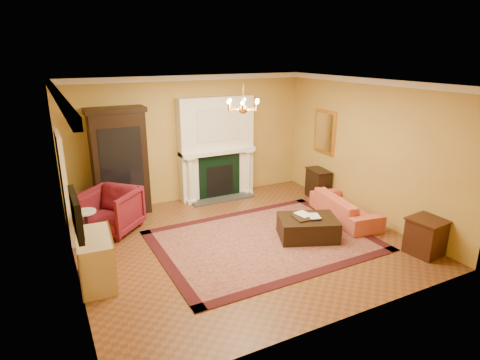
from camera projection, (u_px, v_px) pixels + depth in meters
floor at (243, 241)px, 7.81m from camera, size 6.00×5.50×0.02m
ceiling at (243, 82)px, 6.88m from camera, size 6.00×5.50×0.02m
wall_back at (191, 139)px, 9.69m from camera, size 6.00×0.02×3.00m
wall_front at (345, 221)px, 5.00m from camera, size 6.00×0.02×3.00m
wall_left at (66, 192)px, 6.05m from camera, size 0.02×5.50×3.00m
wall_right at (367, 150)px, 8.64m from camera, size 0.02×5.50×3.00m
fireplace at (217, 150)px, 9.88m from camera, size 1.90×0.70×2.50m
crown_molding at (220, 83)px, 7.71m from camera, size 6.00×5.50×0.12m
doorway at (65, 187)px, 7.65m from camera, size 0.08×1.05×2.10m
tv_panel at (76, 214)px, 5.61m from camera, size 0.09×0.95×0.58m
gilt_mirror at (325, 132)px, 9.77m from camera, size 0.06×0.76×1.05m
chandelier at (243, 106)px, 7.00m from camera, size 0.63×0.55×0.53m
oriental_rug at (263, 241)px, 7.80m from camera, size 4.11×3.11×0.02m
china_cabinet at (120, 165)px, 8.80m from camera, size 1.15×0.53×2.29m
wingback_armchair at (111, 209)px, 8.07m from camera, size 1.33×1.33×1.00m
pedestal_table at (87, 226)px, 7.47m from camera, size 0.40×0.40×0.71m
commode at (96, 259)px, 6.31m from camera, size 0.58×1.10×0.79m
coral_sofa at (345, 203)px, 8.71m from camera, size 0.83×1.94×0.74m
end_table at (426, 237)px, 7.23m from camera, size 0.61×0.61×0.64m
console_table at (318, 184)px, 10.00m from camera, size 0.44×0.68×0.71m
leather_ottoman at (308, 228)px, 7.86m from camera, size 1.33×1.16×0.41m
ottoman_tray at (306, 217)px, 7.81m from camera, size 0.52×0.42×0.03m
book_a at (299, 209)px, 7.73m from camera, size 0.24×0.06×0.32m
book_b at (309, 210)px, 7.71m from camera, size 0.21×0.09×0.29m
topiary_left at (186, 142)px, 9.41m from camera, size 0.18×0.18×0.47m
topiary_right at (238, 138)px, 10.00m from camera, size 0.15×0.15×0.40m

